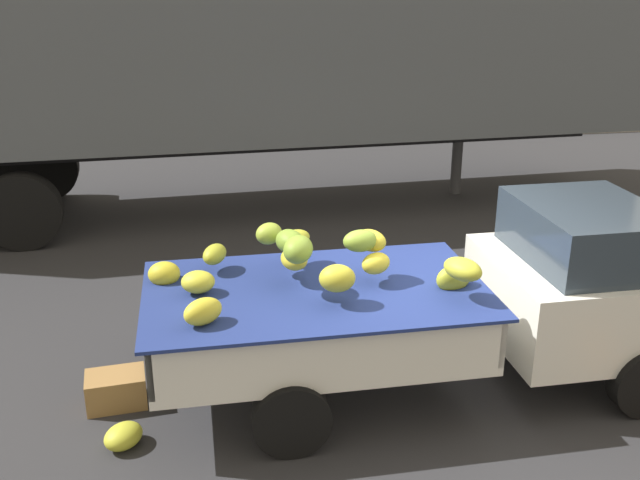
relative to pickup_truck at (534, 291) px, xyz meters
name	(u,v)px	position (x,y,z in m)	size (l,w,h in m)	color
ground	(419,379)	(-1.03, 0.09, -0.89)	(220.00, 220.00, 0.00)	#28282B
curb_strip	(287,138)	(-1.03, 10.39, -0.81)	(80.00, 0.80, 0.16)	gray
pickup_truck	(534,291)	(0.00, 0.00, 0.00)	(5.28, 1.83, 1.70)	silver
semi_trailer	(259,48)	(-2.00, 5.73, 1.65)	(12.11, 3.16, 3.95)	#4C5156
fallen_banana_bunch_near_tailgate	(123,436)	(-3.73, -0.52, -0.79)	(0.34, 0.27, 0.20)	gold
produce_crate	(116,389)	(-3.84, 0.13, -0.74)	(0.52, 0.36, 0.30)	olive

